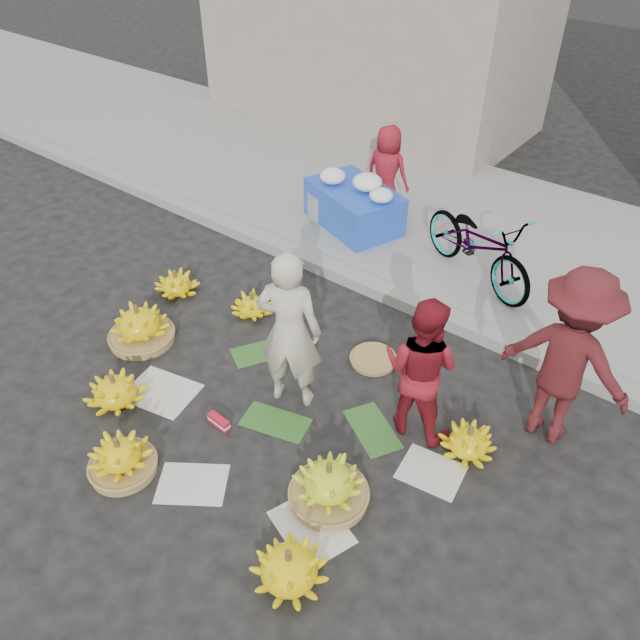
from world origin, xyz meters
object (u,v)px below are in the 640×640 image
Objects in this scene: bicycle at (479,244)px; vendor_cream at (289,331)px; banana_bunch_4 at (329,484)px; banana_bunch_0 at (140,326)px; flower_table at (354,204)px.

vendor_cream is at bearing -166.26° from bicycle.
vendor_cream is 0.92× the size of bicycle.
banana_bunch_0 is at bearing 171.98° from banana_bunch_4.
vendor_cream reaches higher than banana_bunch_0.
vendor_cream is at bearing 10.17° from banana_bunch_0.
bicycle reaches higher than flower_table.
bicycle is at bearing 97.83° from banana_bunch_4.
banana_bunch_0 is 0.47× the size of flower_table.
banana_bunch_0 is 0.42× the size of vendor_cream.
bicycle is at bearing 53.16° from banana_bunch_0.
banana_bunch_4 is 1.44m from vendor_cream.
vendor_cream reaches higher than flower_table.
banana_bunch_0 is at bearing -77.96° from flower_table.
flower_table is at bearing -88.24° from vendor_cream.
banana_bunch_0 is 0.39× the size of bicycle.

